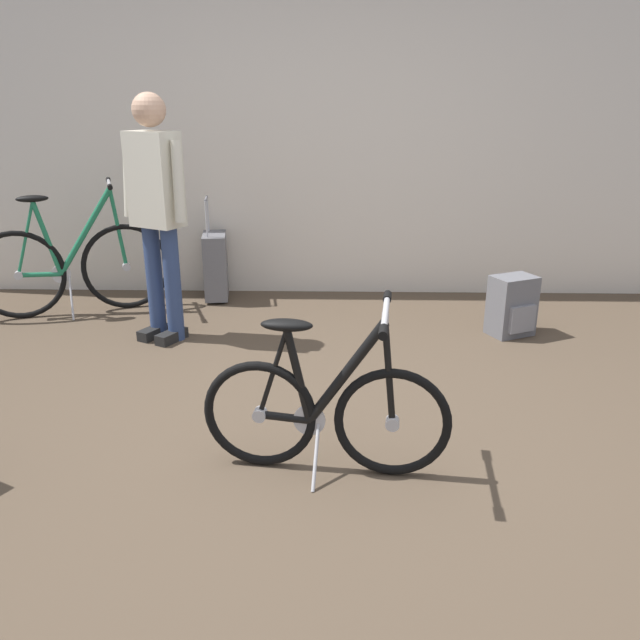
{
  "coord_description": "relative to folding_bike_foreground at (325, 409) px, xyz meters",
  "views": [
    {
      "loc": [
        0.09,
        -2.6,
        1.54
      ],
      "look_at": [
        0.02,
        0.24,
        0.55
      ],
      "focal_mm": 35.29,
      "sensor_mm": 36.0,
      "label": 1
    }
  ],
  "objects": [
    {
      "name": "folding_bike_foreground",
      "position": [
        0.0,
        0.0,
        0.0
      ],
      "size": [
        1.07,
        0.53,
        0.76
      ],
      "color": "black",
      "rests_on": "ground_plane"
    },
    {
      "name": "back_wall",
      "position": [
        -0.05,
        2.79,
        1.09
      ],
      "size": [
        7.02,
        0.1,
        2.78
      ],
      "primitive_type": "cube",
      "color": "silver",
      "rests_on": "ground_plane"
    },
    {
      "name": "handbag_on_floor",
      "position": [
        1.26,
        1.74,
        -0.09
      ],
      "size": [
        0.35,
        0.32,
        0.42
      ],
      "color": "slate",
      "rests_on": "ground_plane"
    },
    {
      "name": "visitor_near_wall",
      "position": [
        -1.11,
        1.62,
        0.61
      ],
      "size": [
        0.47,
        0.37,
        1.6
      ],
      "color": "navy",
      "rests_on": "ground_plane"
    },
    {
      "name": "ground_plane",
      "position": [
        -0.05,
        0.18,
        -0.3
      ],
      "size": [
        7.02,
        7.02,
        0.0
      ],
      "primitive_type": "plane",
      "color": "brown"
    },
    {
      "name": "display_bike_left",
      "position": [
        -1.93,
        2.13,
        0.08
      ],
      "size": [
        1.35,
        0.64,
        0.99
      ],
      "color": "black",
      "rests_on": "ground_plane"
    },
    {
      "name": "rolling_suitcase",
      "position": [
        -0.93,
        2.51,
        -0.01
      ],
      "size": [
        0.23,
        0.38,
        0.83
      ],
      "color": "slate",
      "rests_on": "ground_plane"
    }
  ]
}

